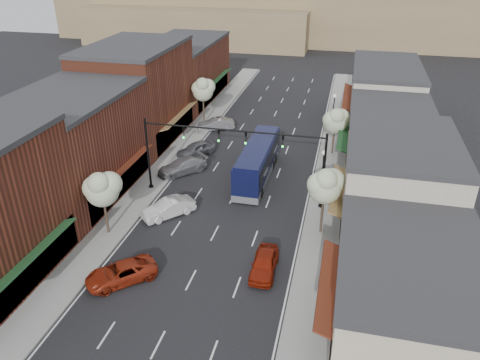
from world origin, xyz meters
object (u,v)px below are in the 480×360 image
Objects in this scene: tree_left_near at (102,188)px; coach_bus at (258,161)px; parked_car_c at (182,166)px; parked_car_e at (216,124)px; tree_left_far at (203,89)px; signal_mast_left at (172,146)px; parked_car_d at (196,149)px; signal_mast_right at (297,158)px; tree_right_far at (336,120)px; lamp_post_far at (334,106)px; tree_right_near at (325,185)px; parked_car_b at (169,208)px; red_hatchback at (264,263)px; lamp_post_near at (323,165)px; parked_car_a at (121,273)px.

coach_bus is (9.64, 12.61, -2.40)m from tree_left_near.
parked_car_c is 1.16× the size of parked_car_e.
parked_car_c is (2.05, -14.12, -3.85)m from tree_left_far.
signal_mast_left reaches higher than tree_left_far.
tree_left_near is 16.87m from parked_car_d.
tree_right_far is at bearing 77.15° from signal_mast_right.
coach_bus is at bearing 52.59° from tree_left_near.
parked_car_d is (2.05, 16.38, -3.46)m from tree_left_near.
lamp_post_far is 16.77m from coach_bus.
signal_mast_left is at bearing 163.81° from tree_right_near.
tree_left_near reaches higher than coach_bus.
parked_car_b is at bearing -123.59° from coach_bus.
parked_car_b is at bearing -157.09° from signal_mast_right.
tree_left_near is 1.28× the size of lamp_post_far.
coach_bus is 2.66× the size of red_hatchback.
lamp_post_far is 0.86× the size of parked_car_c.
parked_car_c is at bearing -150.84° from tree_right_far.
lamp_post_far is at bearing 81.02° from parked_car_e.
tree_left_near reaches higher than lamp_post_far.
signal_mast_left reaches higher than red_hatchback.
lamp_post_far is 27.35m from parked_car_b.
tree_left_far is at bearing 90.00° from tree_left_near.
tree_left_near is 12.55m from parked_car_c.
signal_mast_right and signal_mast_left have the same top height.
tree_left_far reaches higher than parked_car_b.
tree_right_near is at bearing -2.52° from parked_car_d.
signal_mast_left reaches higher than lamp_post_far.
lamp_post_near is (2.18, 2.50, -1.62)m from signal_mast_right.
red_hatchback is 0.96× the size of parked_car_e.
lamp_post_far is at bearing 91.30° from tree_right_near.
parked_car_c is at bearing 151.54° from tree_right_near.
tree_left_far is 16.73m from coach_bus.
lamp_post_far is (16.05, 28.06, -1.22)m from tree_left_near.
lamp_post_far is at bearing 83.27° from red_hatchback.
tree_left_near is 26.00m from tree_left_far.
parked_car_e is (-7.59, 11.76, -1.08)m from coach_bus.
red_hatchback is 28.43m from parked_car_e.
tree_right_near is 0.97× the size of tree_left_far.
lamp_post_near is (13.42, 2.50, -1.62)m from signal_mast_left.
parked_car_c is (-1.58, 16.98, 0.07)m from parked_car_a.
lamp_post_far is 18.37m from parked_car_d.
tree_right_near reaches higher than tree_right_far.
red_hatchback is at bearing -76.54° from coach_bus.
coach_bus is 2.34× the size of parked_car_a.
lamp_post_near is 15.33m from parked_car_d.
lamp_post_far is 14.65m from parked_car_e.
signal_mast_right reaches higher than coach_bus.
tree_right_near is 6.74m from lamp_post_near.
signal_mast_left is 13.77m from parked_car_a.
parked_car_c is (-11.82, 3.83, -3.87)m from signal_mast_right.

